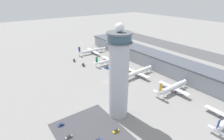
{
  "coord_description": "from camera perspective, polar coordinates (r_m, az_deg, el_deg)",
  "views": [
    {
      "loc": [
        129.15,
        -85.84,
        81.56
      ],
      "look_at": [
        -2.16,
        9.34,
        9.79
      ],
      "focal_mm": 28.0,
      "sensor_mm": 36.0,
      "label": 1
    }
  ],
  "objects": [
    {
      "name": "airplane_gate_bravo",
      "position": [
        219.1,
        -0.32,
        3.22
      ],
      "size": [
        40.71,
        44.15,
        12.96
      ],
      "color": "white",
      "rests_on": "ground"
    },
    {
      "name": "service_truck_baggage",
      "position": [
        198.48,
        5.3,
        -0.18
      ],
      "size": [
        7.65,
        6.68,
        2.94
      ],
      "color": "black",
      "rests_on": "ground"
    },
    {
      "name": "airplane_gate_alpha",
      "position": [
        257.7,
        -6.43,
        6.28
      ],
      "size": [
        34.47,
        42.82,
        13.31
      ],
      "color": "white",
      "rests_on": "ground"
    },
    {
      "name": "car_green_van",
      "position": [
        117.84,
        -13.96,
        -20.42
      ],
      "size": [
        1.81,
        4.7,
        1.52
      ],
      "color": "black",
      "rests_on": "ground"
    },
    {
      "name": "airplane_gate_charlie",
      "position": [
        185.95,
        8.09,
        -0.8
      ],
      "size": [
        30.3,
        44.91,
        14.17
      ],
      "color": "white",
      "rests_on": "ground"
    },
    {
      "name": "service_truck_fuel",
      "position": [
        215.35,
        -9.33,
        1.6
      ],
      "size": [
        6.08,
        3.32,
        3.14
      ],
      "color": "black",
      "rests_on": "ground"
    },
    {
      "name": "runway_strip",
      "position": [
        290.83,
        25.48,
        5.23
      ],
      "size": [
        358.85,
        44.0,
        0.01
      ],
      "primitive_type": "cube",
      "color": "#515154",
      "rests_on": "ground"
    },
    {
      "name": "terminal_building",
      "position": [
        215.15,
        13.57,
        3.35
      ],
      "size": [
        239.23,
        25.0,
        16.96
      ],
      "color": "#9399A3",
      "rests_on": "ground"
    },
    {
      "name": "service_truck_catering",
      "position": [
        204.74,
        -1.69,
        0.69
      ],
      "size": [
        6.53,
        4.29,
        2.91
      ],
      "color": "black",
      "rests_on": "ground"
    },
    {
      "name": "service_truck_water",
      "position": [
        232.53,
        -12.25,
        3.04
      ],
      "size": [
        6.34,
        3.93,
        2.91
      ],
      "color": "black",
      "rests_on": "ground"
    },
    {
      "name": "control_tower",
      "position": [
        115.95,
        2.23,
        -1.69
      ],
      "size": [
        16.4,
        16.4,
        65.68
      ],
      "color": "#ADB2BC",
      "rests_on": "ground"
    },
    {
      "name": "airplane_gate_delta",
      "position": [
        164.63,
        19.24,
        -5.4
      ],
      "size": [
        30.91,
        37.66,
        14.5
      ],
      "color": "silver",
      "rests_on": "ground"
    },
    {
      "name": "car_silver_sedan",
      "position": [
        118.34,
        1.31,
        -19.31
      ],
      "size": [
        1.95,
        4.77,
        1.51
      ],
      "color": "black",
      "rests_on": "ground"
    },
    {
      "name": "ground_plane",
      "position": [
        175.21,
        -2.06,
        -3.89
      ],
      "size": [
        1000.0,
        1000.0,
        0.0
      ],
      "primitive_type": "plane",
      "color": "gray"
    },
    {
      "name": "car_yellow_taxi",
      "position": [
        127.33,
        -16.35,
        -16.79
      ],
      "size": [
        2.01,
        4.37,
        1.53
      ],
      "color": "black",
      "rests_on": "ground"
    }
  ]
}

